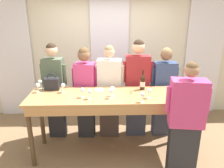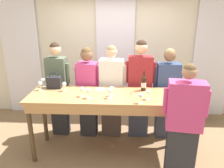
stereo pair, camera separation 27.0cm
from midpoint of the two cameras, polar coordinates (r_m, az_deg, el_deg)
name	(u,v)px [view 1 (the left image)]	position (r m, az deg, el deg)	size (l,w,h in m)	color
ground_plane	(112,152)	(3.91, -2.03, -17.27)	(18.00, 18.00, 0.00)	#846647
wall_back	(110,53)	(4.84, -2.25, 8.06)	(12.00, 0.06, 2.80)	beige
curtain_panel_left	(13,57)	(5.23, -25.84, 6.39)	(0.81, 0.03, 2.69)	white
curtain_panel_center	(110,56)	(4.79, -2.24, 7.26)	(0.81, 0.03, 2.69)	white
curtain_panel_right	(204,56)	(5.21, 21.47, 6.93)	(0.81, 0.03, 2.69)	white
tasting_bar	(112,102)	(3.42, -2.21, -4.76)	(2.60, 0.75, 1.05)	#B27F4C
wine_bottle	(143,82)	(3.59, 5.87, 0.42)	(0.08, 0.08, 0.33)	black
handbag	(52,83)	(3.76, -17.39, 0.10)	(0.23, 0.14, 0.28)	#232328
wine_glass_front_left	(149,91)	(3.25, 7.36, -1.87)	(0.07, 0.07, 0.15)	white
wine_glass_front_mid	(83,90)	(3.30, -9.99, -1.67)	(0.07, 0.07, 0.15)	white
wine_glass_front_right	(38,86)	(3.69, -20.83, -0.44)	(0.07, 0.07, 0.15)	white
wine_glass_center_left	(112,89)	(3.31, -2.25, -1.31)	(0.07, 0.07, 0.15)	white
wine_glass_center_mid	(190,89)	(3.47, 17.74, -1.31)	(0.07, 0.07, 0.15)	white
wine_glass_center_right	(111,91)	(3.23, -2.67, -1.87)	(0.07, 0.07, 0.15)	white
wine_glass_back_left	(142,95)	(3.10, 5.51, -2.84)	(0.07, 0.07, 0.15)	white
wine_glass_back_mid	(40,82)	(3.85, -20.23, 0.39)	(0.07, 0.07, 0.15)	white
wine_glass_back_right	(90,92)	(3.23, -8.22, -2.05)	(0.07, 0.07, 0.15)	white
wine_glass_near_host	(63,86)	(3.57, -14.78, -0.46)	(0.07, 0.07, 0.15)	white
napkin	(99,90)	(3.62, -5.43, -1.51)	(0.16, 0.16, 0.00)	white
pen	(131,93)	(3.46, 2.74, -2.35)	(0.01, 0.12, 0.01)	maroon
guest_olive_jacket	(55,90)	(4.10, -16.53, -1.45)	(0.47, 0.25, 1.77)	#28282D
guest_pink_top	(85,92)	(4.01, -8.86, -2.08)	(0.47, 0.30, 1.70)	#28282D
guest_cream_sweater	(109,92)	(3.99, -2.62, -2.10)	(0.53, 0.28, 1.73)	#473833
guest_striped_shirt	(137,87)	(3.98, 4.65, -0.92)	(0.54, 0.22, 1.83)	#383D51
guest_navy_coat	(163,92)	(4.10, 11.47, -2.01)	(0.51, 0.24, 1.69)	#383D51
host_pouring	(185,123)	(3.12, 16.26, -9.70)	(0.58, 0.31, 1.70)	#28282D
potted_plant	(194,102)	(5.13, 19.24, -4.45)	(0.34, 0.34, 0.67)	#935B3D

